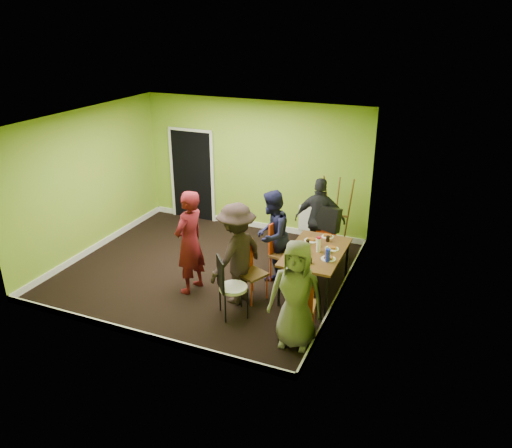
{
  "coord_description": "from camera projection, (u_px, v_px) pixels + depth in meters",
  "views": [
    {
      "loc": [
        4.0,
        -7.2,
        4.36
      ],
      "look_at": [
        0.99,
        0.0,
        1.09
      ],
      "focal_mm": 35.0,
      "sensor_mm": 36.0,
      "label": 1
    }
  ],
  "objects": [
    {
      "name": "person_front_end",
      "position": [
        296.0,
        294.0,
        6.88
      ],
      "size": [
        0.82,
        0.57,
        1.6
      ],
      "primitive_type": "imported",
      "rotation": [
        0.0,
        0.0,
        0.08
      ],
      "color": "gray",
      "rests_on": "ground"
    },
    {
      "name": "plate_far_back",
      "position": [
        328.0,
        237.0,
        8.79
      ],
      "size": [
        0.22,
        0.22,
        0.01
      ],
      "primitive_type": "cylinder",
      "color": "white",
      "rests_on": "dining_table"
    },
    {
      "name": "plate_near_right",
      "position": [
        292.0,
        259.0,
        7.99
      ],
      "size": [
        0.23,
        0.23,
        0.01
      ],
      "primitive_type": "cylinder",
      "color": "white",
      "rests_on": "dining_table"
    },
    {
      "name": "glass_mid",
      "position": [
        308.0,
        242.0,
        8.47
      ],
      "size": [
        0.06,
        0.06,
        0.1
      ],
      "primitive_type": "cylinder",
      "color": "black",
      "rests_on": "dining_table"
    },
    {
      "name": "cup_b",
      "position": [
        328.0,
        250.0,
        8.2
      ],
      "size": [
        0.09,
        0.09,
        0.08
      ],
      "primitive_type": "imported",
      "color": "white",
      "rests_on": "dining_table"
    },
    {
      "name": "person_left_far",
      "position": [
        272.0,
        235.0,
        8.72
      ],
      "size": [
        0.65,
        0.81,
        1.62
      ],
      "primitive_type": "imported",
      "rotation": [
        0.0,
        0.0,
        -1.53
      ],
      "color": "#161738",
      "rests_on": "ground"
    },
    {
      "name": "dining_table",
      "position": [
        316.0,
        254.0,
        8.3
      ],
      "size": [
        0.9,
        1.5,
        0.75
      ],
      "color": "black",
      "rests_on": "ground"
    },
    {
      "name": "person_left_near",
      "position": [
        237.0,
        254.0,
        7.95
      ],
      "size": [
        0.91,
        1.23,
        1.69
      ],
      "primitive_type": "imported",
      "rotation": [
        0.0,
        0.0,
        -1.86
      ],
      "color": "black",
      "rests_on": "ground"
    },
    {
      "name": "chair_left_near",
      "position": [
        249.0,
        267.0,
        8.17
      ],
      "size": [
        0.53,
        0.53,
        0.98
      ],
      "rotation": [
        0.0,
        0.0,
        -1.98
      ],
      "color": "#EB4116",
      "rests_on": "ground"
    },
    {
      "name": "orange_bottle",
      "position": [
        320.0,
        244.0,
        8.43
      ],
      "size": [
        0.04,
        0.04,
        0.09
      ],
      "primitive_type": "cylinder",
      "color": "#EB4116",
      "rests_on": "dining_table"
    },
    {
      "name": "chair_back_end",
      "position": [
        326.0,
        225.0,
        9.14
      ],
      "size": [
        0.62,
        0.68,
        1.15
      ],
      "rotation": [
        0.0,
        0.0,
        2.8
      ],
      "color": "#EB4116",
      "rests_on": "ground"
    },
    {
      "name": "cup_a",
      "position": [
        305.0,
        251.0,
        8.16
      ],
      "size": [
        0.11,
        0.11,
        0.09
      ],
      "primitive_type": "imported",
      "color": "white",
      "rests_on": "dining_table"
    },
    {
      "name": "chair_front_end",
      "position": [
        301.0,
        303.0,
        7.16
      ],
      "size": [
        0.46,
        0.46,
        0.97
      ],
      "rotation": [
        0.0,
        0.0,
        0.15
      ],
      "color": "#EB4116",
      "rests_on": "ground"
    },
    {
      "name": "plate_wall_front",
      "position": [
        328.0,
        259.0,
        7.99
      ],
      "size": [
        0.24,
        0.24,
        0.01
      ],
      "primitive_type": "cylinder",
      "color": "white",
      "rests_on": "dining_table"
    },
    {
      "name": "plate_near_left",
      "position": [
        311.0,
        240.0,
        8.64
      ],
      "size": [
        0.25,
        0.25,
        0.01
      ],
      "primitive_type": "cylinder",
      "color": "white",
      "rests_on": "dining_table"
    },
    {
      "name": "plate_far_front",
      "position": [
        304.0,
        262.0,
        7.87
      ],
      "size": [
        0.23,
        0.23,
        0.01
      ],
      "primitive_type": "cylinder",
      "color": "white",
      "rests_on": "dining_table"
    },
    {
      "name": "plate_wall_back",
      "position": [
        332.0,
        249.0,
        8.33
      ],
      "size": [
        0.24,
        0.24,
        0.01
      ],
      "primitive_type": "cylinder",
      "color": "white",
      "rests_on": "dining_table"
    },
    {
      "name": "person_back_end",
      "position": [
        320.0,
        220.0,
        9.36
      ],
      "size": [
        1.0,
        0.51,
        1.63
      ],
      "primitive_type": "imported",
      "rotation": [
        0.0,
        0.0,
        3.27
      ],
      "color": "black",
      "rests_on": "ground"
    },
    {
      "name": "ground",
      "position": [
        207.0,
        270.0,
        9.23
      ],
      "size": [
        5.0,
        5.0,
        0.0
      ],
      "primitive_type": "plane",
      "color": "black",
      "rests_on": "ground"
    },
    {
      "name": "easel",
      "position": [
        338.0,
        214.0,
        9.78
      ],
      "size": [
        0.62,
        0.58,
        1.54
      ],
      "color": "brown",
      "rests_on": "ground"
    },
    {
      "name": "chair_left_far",
      "position": [
        282.0,
        248.0,
        8.7
      ],
      "size": [
        0.55,
        0.55,
        1.09
      ],
      "rotation": [
        0.0,
        0.0,
        -1.82
      ],
      "color": "#EB4116",
      "rests_on": "ground"
    },
    {
      "name": "thermos",
      "position": [
        318.0,
        245.0,
        8.2
      ],
      "size": [
        0.07,
        0.07,
        0.24
      ],
      "primitive_type": "cylinder",
      "color": "white",
      "rests_on": "dining_table"
    },
    {
      "name": "blue_bottle",
      "position": [
        328.0,
        255.0,
        7.87
      ],
      "size": [
        0.08,
        0.08,
        0.22
      ],
      "primitive_type": "cylinder",
      "color": "#1B26CB",
      "rests_on": "dining_table"
    },
    {
      "name": "person_standing",
      "position": [
        190.0,
        242.0,
        8.24
      ],
      "size": [
        0.52,
        0.71,
        1.79
      ],
      "primitive_type": "imported",
      "rotation": [
        0.0,
        0.0,
        -1.72
      ],
      "color": "#570E15",
      "rests_on": "ground"
    },
    {
      "name": "room_walls",
      "position": [
        205.0,
        220.0,
        8.89
      ],
      "size": [
        5.04,
        4.54,
        2.82
      ],
      "color": "#94B02D",
      "rests_on": "ground"
    },
    {
      "name": "glass_front",
      "position": [
        310.0,
        261.0,
        7.85
      ],
      "size": [
        0.07,
        0.07,
        0.08
      ],
      "primitive_type": "cylinder",
      "color": "black",
      "rests_on": "dining_table"
    },
    {
      "name": "chair_bentwood",
      "position": [
        229.0,
        284.0,
        7.64
      ],
      "size": [
        0.55,
        0.55,
        1.01
      ],
      "rotation": [
        0.0,
        0.0,
        -0.88
      ],
      "color": "black",
      "rests_on": "ground"
    },
    {
      "name": "glass_back",
      "position": [
        328.0,
        239.0,
        8.6
      ],
      "size": [
        0.07,
        0.07,
        0.1
      ],
      "primitive_type": "cylinder",
      "color": "black",
      "rests_on": "dining_table"
    }
  ]
}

